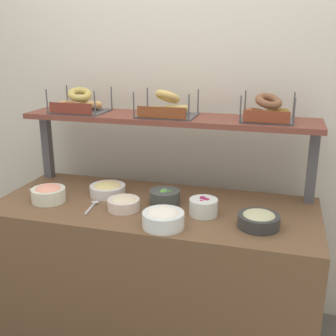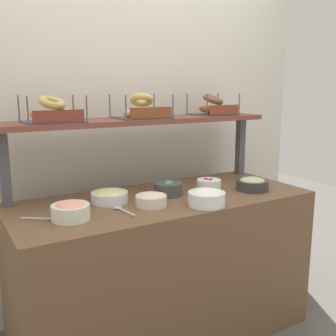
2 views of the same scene
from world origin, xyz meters
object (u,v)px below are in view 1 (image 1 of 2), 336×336
Objects in this scene: bowl_potato_salad at (124,203)px; serving_spoon_near_plate at (38,195)px; bowl_lox_spread at (48,193)px; bagel_basket_cinnamon_raisin at (267,111)px; bowl_egg_salad at (108,189)px; bowl_veggie_mix at (165,197)px; serving_spoon_by_edge at (93,205)px; bagel_basket_plain at (166,108)px; bowl_cream_cheese at (163,218)px; bagel_basket_sesame at (80,104)px; bowl_tuna_salad at (259,219)px; bowl_beet_salad at (203,206)px.

bowl_potato_salad is 0.54m from serving_spoon_near_plate.
serving_spoon_near_plate is (-0.10, 0.06, -0.04)m from bowl_lox_spread.
bowl_potato_salad is at bearing -150.90° from bagel_basket_cinnamon_raisin.
bowl_lox_spread reaches higher than bowl_egg_salad.
bowl_potato_salad is (-0.18, -0.13, -0.00)m from bowl_veggie_mix.
bagel_basket_plain is at bearing 50.47° from serving_spoon_by_edge.
bagel_basket_plain is (0.13, 0.35, 0.44)m from bowl_potato_salad.
bowl_cream_cheese is 0.52m from bowl_egg_salad.
bagel_basket_sesame is at bearing 122.61° from serving_spoon_by_edge.
serving_spoon_by_edge is 0.56× the size of bagel_basket_plain.
serving_spoon_near_plate is (-0.79, 0.19, -0.04)m from bowl_cream_cheese.
bagel_basket_sesame is at bearing 159.44° from bowl_veggie_mix.
bowl_lox_spread is 0.67× the size of bagel_basket_cinnamon_raisin.
serving_spoon_by_edge is (-0.85, 0.02, -0.03)m from bowl_tuna_salad.
bowl_veggie_mix is 0.93× the size of serving_spoon_by_edge.
serving_spoon_by_edge is at bearing -129.53° from bagel_basket_plain.
bowl_veggie_mix is at bearing 162.70° from bowl_tuna_salad.
bowl_cream_cheese is at bearing -17.69° from serving_spoon_by_edge.
bagel_basket_cinnamon_raisin is (0.54, 0.02, 0.00)m from bagel_basket_plain.
serving_spoon_by_edge is (-0.58, -0.05, -0.04)m from bowl_beet_salad.
serving_spoon_by_edge is at bearing -178.02° from bowl_potato_salad.
bowl_cream_cheese is at bearing -75.48° from bagel_basket_plain.
bagel_basket_sesame is (-0.81, 0.30, 0.43)m from bowl_beet_salad.
bowl_tuna_salad is at bearing -34.28° from bagel_basket_plain.
bowl_cream_cheese is 0.63× the size of bagel_basket_plain.
bowl_veggie_mix reaches higher than serving_spoon_by_edge.
bagel_basket_sesame is at bearing 142.66° from bowl_egg_salad.
bowl_egg_salad is (-0.35, 0.04, -0.00)m from bowl_veggie_mix.
bagel_basket_plain reaches higher than bowl_cream_cheese.
bowl_potato_salad is 0.61× the size of bagel_basket_cinnamon_raisin.
bagel_basket_plain is at bearing 32.87° from bowl_lox_spread.
bowl_lox_spread is 0.79m from bagel_basket_plain.
bagel_basket_plain is (0.30, 0.36, 0.47)m from serving_spoon_by_edge.
bagel_basket_plain is 0.54m from bagel_basket_cinnamon_raisin.
bowl_cream_cheese and bowl_beet_salad have the same top height.
bagel_basket_cinnamon_raisin is (0.26, 0.33, 0.43)m from bowl_beet_salad.
bagel_basket_cinnamon_raisin is at bearing 1.28° from bagel_basket_sesame.
bowl_veggie_mix is (-0.50, 0.16, 0.00)m from bowl_tuna_salad.
bagel_basket_cinnamon_raisin is at bearing 51.08° from bowl_cream_cheese.
bowl_cream_cheese is (-0.43, -0.12, 0.01)m from bowl_tuna_salad.
bowl_veggie_mix is at bearing -6.39° from bowl_egg_salad.
serving_spoon_near_plate is at bearing -114.46° from bagel_basket_sesame.
bagel_basket_plain is (0.52, 0.01, -0.00)m from bagel_basket_sesame.
serving_spoon_by_edge is 0.66m from bagel_basket_plain.
bowl_tuna_salad is at bearing -2.02° from bowl_potato_salad.
bowl_beet_salad is at bearing 165.73° from bowl_tuna_salad.
bowl_egg_salad is 0.24m from bowl_potato_salad.
bowl_egg_salad is (-0.57, 0.12, -0.01)m from bowl_beet_salad.
bowl_cream_cheese is 1.39× the size of bowl_beet_salad.
bowl_tuna_salad reaches higher than bowl_egg_salad.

